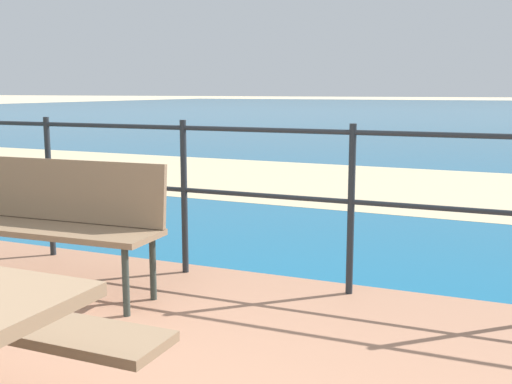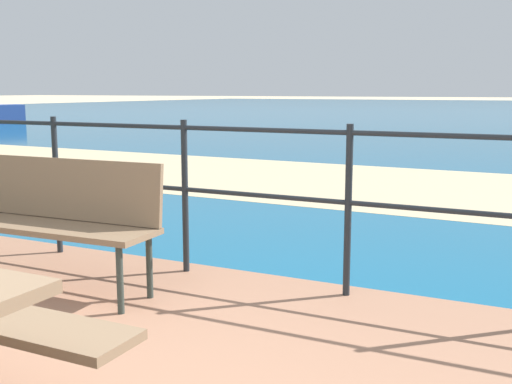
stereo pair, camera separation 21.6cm
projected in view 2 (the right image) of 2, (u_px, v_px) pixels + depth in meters
beach_strip at (415, 188)px, 8.47m from camera, size 54.09×5.50×0.01m
park_bench at (39, 210)px, 3.99m from camera, size 1.75×0.48×0.83m
railing_fence at (261, 184)px, 4.02m from camera, size 5.94×0.04×1.07m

